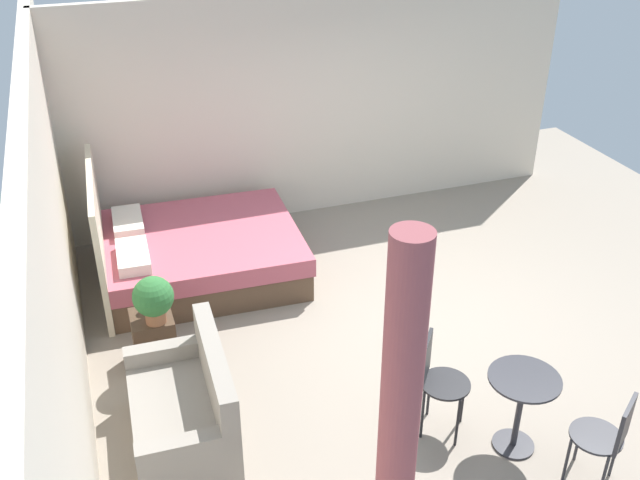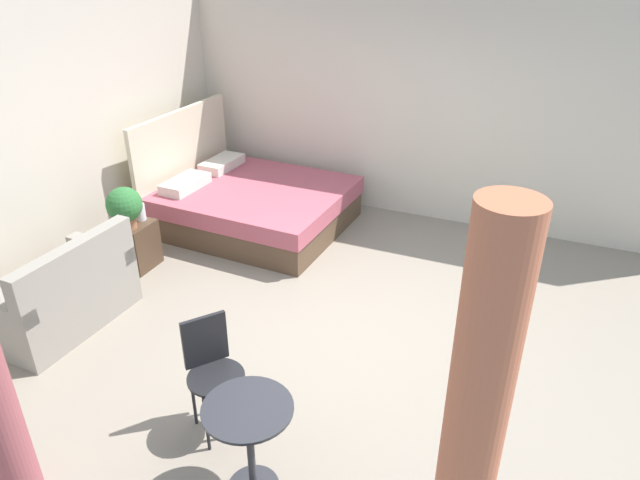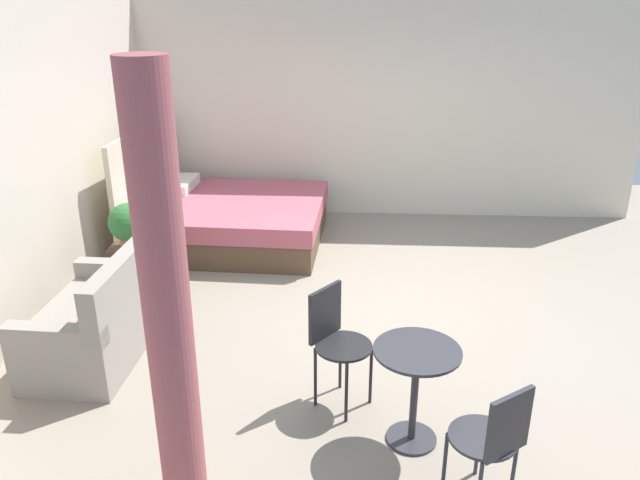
{
  "view_description": "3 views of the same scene",
  "coord_description": "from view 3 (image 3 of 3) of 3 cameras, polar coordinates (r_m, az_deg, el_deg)",
  "views": [
    {
      "loc": [
        -5.44,
        2.89,
        4.36
      ],
      "look_at": [
        0.24,
        0.9,
        0.97
      ],
      "focal_mm": 40.54,
      "sensor_mm": 36.0,
      "label": 1
    },
    {
      "loc": [
        -4.1,
        -1.46,
        3.22
      ],
      "look_at": [
        0.11,
        0.35,
        0.81
      ],
      "focal_mm": 32.36,
      "sensor_mm": 36.0,
      "label": 2
    },
    {
      "loc": [
        -5.23,
        0.4,
        2.81
      ],
      "look_at": [
        -0.01,
        0.7,
        0.68
      ],
      "focal_mm": 34.3,
      "sensor_mm": 36.0,
      "label": 3
    }
  ],
  "objects": [
    {
      "name": "cafe_chair_near_window",
      "position": [
        3.71,
        15.94,
        -17.15
      ],
      "size": [
        0.55,
        0.55,
        0.84
      ],
      "color": "#2D2D33",
      "rests_on": "ground"
    },
    {
      "name": "potted_plant",
      "position": [
        6.07,
        -17.46,
        1.46
      ],
      "size": [
        0.37,
        0.37,
        0.46
      ],
      "color": "#935B3D",
      "rests_on": "nightstand"
    },
    {
      "name": "ground_plane",
      "position": [
        5.96,
        6.8,
        -6.29
      ],
      "size": [
        8.49,
        9.5,
        0.02
      ],
      "primitive_type": "cube",
      "color": "gray"
    },
    {
      "name": "curtain_right",
      "position": [
        3.28,
        -14.07,
        -6.44
      ],
      "size": [
        0.25,
        0.25,
        2.56
      ],
      "color": "#994C51",
      "rests_on": "ground"
    },
    {
      "name": "wall_right",
      "position": [
        8.11,
        6.24,
        12.05
      ],
      "size": [
        0.12,
        6.5,
        2.81
      ],
      "primitive_type": "cube",
      "color": "beige",
      "rests_on": "ground"
    },
    {
      "name": "wall_back",
      "position": [
        6.12,
        -24.75,
        6.87
      ],
      "size": [
        8.49,
        0.12,
        2.81
      ],
      "primitive_type": "cube",
      "color": "beige",
      "rests_on": "ground"
    },
    {
      "name": "couch",
      "position": [
        5.36,
        -19.94,
        -7.17
      ],
      "size": [
        1.32,
        0.8,
        0.9
      ],
      "color": "gray",
      "rests_on": "ground"
    },
    {
      "name": "balcony_table",
      "position": [
        4.1,
        8.89,
        -12.67
      ],
      "size": [
        0.57,
        0.57,
        0.71
      ],
      "color": "#2D2D33",
      "rests_on": "ground"
    },
    {
      "name": "vase",
      "position": [
        6.32,
        -16.73,
        0.77
      ],
      "size": [
        0.12,
        0.12,
        0.18
      ],
      "color": "silver",
      "rests_on": "nightstand"
    },
    {
      "name": "bed",
      "position": [
        7.41,
        -8.75,
        2.06
      ],
      "size": [
        1.91,
        2.22,
        1.35
      ],
      "color": "brown",
      "rests_on": "ground"
    },
    {
      "name": "cafe_chair_near_couch",
      "position": [
        4.39,
        1.4,
        -8.82
      ],
      "size": [
        0.57,
        0.57,
        0.89
      ],
      "color": "black",
      "rests_on": "ground"
    },
    {
      "name": "nightstand",
      "position": [
        6.36,
        -16.95,
        -2.55
      ],
      "size": [
        0.4,
        0.38,
        0.52
      ],
      "color": "#473323",
      "rests_on": "ground"
    }
  ]
}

